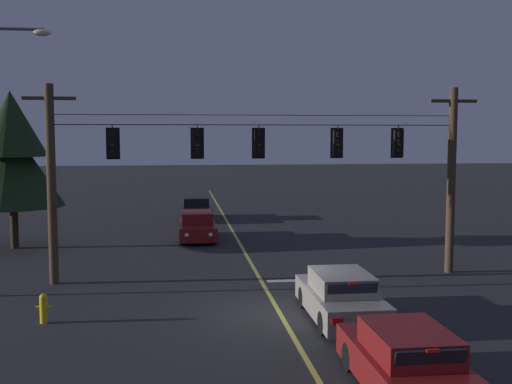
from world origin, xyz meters
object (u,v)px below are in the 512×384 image
object	(u,v)px
traffic_light_left_inner	(197,143)
traffic_light_rightmost	(399,143)
traffic_light_centre	(259,143)
car_waiting_second_near	(407,363)
car_oncoming_trailing	(196,209)
fire_hydrant	(44,308)
car_waiting_near_lane	(341,297)
traffic_light_right_inner	(338,143)
tree_verge_near	(12,154)
car_oncoming_lead	(197,226)
traffic_light_leftmost	(113,143)

from	to	relation	value
traffic_light_left_inner	traffic_light_rightmost	size ratio (longest dim) A/B	1.00
traffic_light_centre	traffic_light_left_inner	bearing A→B (deg)	180.00
traffic_light_left_inner	car_waiting_second_near	world-z (taller)	traffic_light_left_inner
car_oncoming_trailing	car_waiting_second_near	xyz separation A→B (m)	(3.45, -26.82, 0.00)
traffic_light_rightmost	car_oncoming_trailing	size ratio (longest dim) A/B	0.28
fire_hydrant	car_waiting_near_lane	bearing A→B (deg)	-4.95
traffic_light_right_inner	tree_verge_near	size ratio (longest dim) A/B	0.17
traffic_light_rightmost	car_oncoming_trailing	distance (m)	18.18
traffic_light_right_inner	fire_hydrant	bearing A→B (deg)	-153.80
car_oncoming_lead	car_waiting_second_near	world-z (taller)	same
traffic_light_right_inner	fire_hydrant	world-z (taller)	traffic_light_right_inner
traffic_light_centre	tree_verge_near	bearing A→B (deg)	144.76
traffic_light_centre	tree_verge_near	size ratio (longest dim) A/B	0.17
car_oncoming_trailing	car_waiting_near_lane	bearing A→B (deg)	-80.94
traffic_light_leftmost	traffic_light_right_inner	xyz separation A→B (m)	(8.11, 0.00, 0.00)
traffic_light_leftmost	car_waiting_second_near	distance (m)	13.34
traffic_light_centre	car_waiting_near_lane	size ratio (longest dim) A/B	0.28
traffic_light_right_inner	tree_verge_near	distance (m)	15.30
traffic_light_right_inner	car_oncoming_lead	bearing A→B (deg)	119.07
traffic_light_right_inner	car_waiting_near_lane	xyz separation A→B (m)	(-1.28, -5.45, -4.30)
traffic_light_right_inner	car_oncoming_lead	distance (m)	10.97
traffic_light_leftmost	traffic_light_rightmost	world-z (taller)	same
car_oncoming_lead	car_waiting_second_near	distance (m)	19.77
car_waiting_near_lane	traffic_light_rightmost	bearing A→B (deg)	56.60
traffic_light_centre	car_waiting_near_lane	world-z (taller)	traffic_light_centre
traffic_light_left_inner	car_waiting_second_near	size ratio (longest dim) A/B	0.28
car_waiting_second_near	fire_hydrant	world-z (taller)	car_waiting_second_near
tree_verge_near	traffic_light_right_inner	bearing A→B (deg)	-28.91
car_oncoming_lead	tree_verge_near	distance (m)	9.36
traffic_light_leftmost	car_oncoming_lead	world-z (taller)	traffic_light_leftmost
tree_verge_near	car_oncoming_lead	bearing A→B (deg)	9.55
car_oncoming_trailing	traffic_light_right_inner	bearing A→B (deg)	-73.70
tree_verge_near	fire_hydrant	distance (m)	13.28
traffic_light_centre	car_oncoming_lead	distance (m)	10.01
traffic_light_rightmost	traffic_light_left_inner	bearing A→B (deg)	180.00
car_oncoming_trailing	car_waiting_second_near	distance (m)	27.04
car_waiting_near_lane	car_oncoming_trailing	world-z (taller)	same
car_oncoming_trailing	car_waiting_second_near	world-z (taller)	same
traffic_light_left_inner	traffic_light_right_inner	xyz separation A→B (m)	(5.14, 0.00, 0.00)
traffic_light_leftmost	car_oncoming_trailing	size ratio (longest dim) A/B	0.28
traffic_light_leftmost	car_waiting_second_near	xyz separation A→B (m)	(6.82, -10.62, -4.30)
traffic_light_centre	fire_hydrant	bearing A→B (deg)	-144.75
car_oncoming_lead	tree_verge_near	bearing A→B (deg)	-170.45
traffic_light_leftmost	car_oncoming_lead	size ratio (longest dim) A/B	0.28
car_waiting_second_near	car_oncoming_trailing	bearing A→B (deg)	97.33
traffic_light_rightmost	traffic_light_right_inner	bearing A→B (deg)	180.00
traffic_light_centre	tree_verge_near	xyz separation A→B (m)	(-10.46, 7.39, -0.60)
traffic_light_leftmost	car_oncoming_trailing	distance (m)	17.10
fire_hydrant	traffic_light_left_inner	bearing A→B (deg)	46.57
car_waiting_second_near	traffic_light_left_inner	bearing A→B (deg)	109.94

